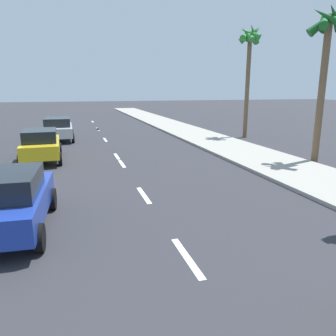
% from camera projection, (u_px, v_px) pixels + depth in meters
% --- Properties ---
extents(ground_plane, '(160.00, 160.00, 0.00)m').
position_uv_depth(ground_plane, '(117.00, 157.00, 17.35)').
color(ground_plane, '#2D2D33').
extents(sidewalk_strip, '(3.60, 80.00, 0.14)m').
position_uv_depth(sidewalk_strip, '(220.00, 143.00, 21.09)').
color(sidewalk_strip, '#9E998E').
rests_on(sidewalk_strip, ground).
extents(lane_stripe_2, '(0.16, 1.80, 0.01)m').
position_uv_depth(lane_stripe_2, '(187.00, 257.00, 6.99)').
color(lane_stripe_2, white).
rests_on(lane_stripe_2, ground).
extents(lane_stripe_3, '(0.16, 1.80, 0.01)m').
position_uv_depth(lane_stripe_3, '(144.00, 195.00, 11.07)').
color(lane_stripe_3, white).
rests_on(lane_stripe_3, ground).
extents(lane_stripe_4, '(0.16, 1.80, 0.01)m').
position_uv_depth(lane_stripe_4, '(122.00, 163.00, 15.77)').
color(lane_stripe_4, white).
rests_on(lane_stripe_4, ground).
extents(lane_stripe_5, '(0.16, 1.80, 0.01)m').
position_uv_depth(lane_stripe_5, '(117.00, 157.00, 17.30)').
color(lane_stripe_5, white).
rests_on(lane_stripe_5, ground).
extents(lane_stripe_6, '(0.16, 1.80, 0.01)m').
position_uv_depth(lane_stripe_6, '(105.00, 140.00, 23.08)').
color(lane_stripe_6, white).
rests_on(lane_stripe_6, ground).
extents(lane_stripe_7, '(0.16, 1.80, 0.01)m').
position_uv_depth(lane_stripe_7, '(98.00, 129.00, 28.89)').
color(lane_stripe_7, white).
rests_on(lane_stripe_7, ground).
extents(lane_stripe_8, '(0.16, 1.80, 0.01)m').
position_uv_depth(lane_stripe_8, '(98.00, 129.00, 29.32)').
color(lane_stripe_8, white).
rests_on(lane_stripe_8, ground).
extents(lane_stripe_9, '(0.16, 1.80, 0.01)m').
position_uv_depth(lane_stripe_9, '(93.00, 122.00, 35.74)').
color(lane_stripe_9, white).
rests_on(lane_stripe_9, ground).
extents(parked_car_blue, '(2.01, 4.02, 1.57)m').
position_uv_depth(parked_car_blue, '(10.00, 200.00, 8.10)').
color(parked_car_blue, '#1E389E').
rests_on(parked_car_blue, ground).
extents(parked_car_yellow, '(2.00, 4.15, 1.57)m').
position_uv_depth(parked_car_yellow, '(41.00, 144.00, 16.16)').
color(parked_car_yellow, gold).
rests_on(parked_car_yellow, ground).
extents(parked_car_silver, '(2.14, 4.56, 1.57)m').
position_uv_depth(parked_car_silver, '(58.00, 128.00, 22.68)').
color(parked_car_silver, '#B7BABF').
rests_on(parked_car_silver, ground).
extents(palm_tree_mid, '(1.79, 1.79, 7.35)m').
position_uv_depth(palm_tree_mid, '(327.00, 42.00, 14.72)').
color(palm_tree_mid, brown).
rests_on(palm_tree_mid, ground).
extents(palm_tree_far, '(1.82, 1.77, 7.91)m').
position_uv_depth(palm_tree_far, '(249.00, 48.00, 22.71)').
color(palm_tree_far, brown).
rests_on(palm_tree_far, ground).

